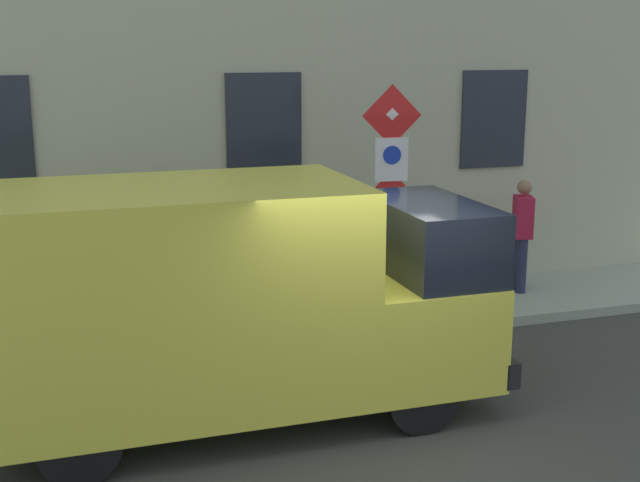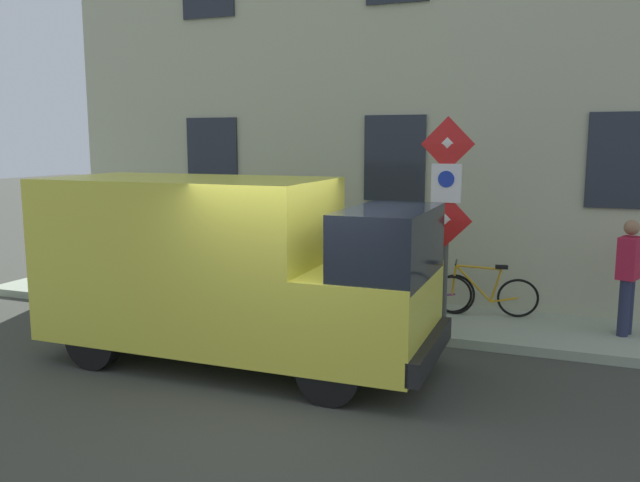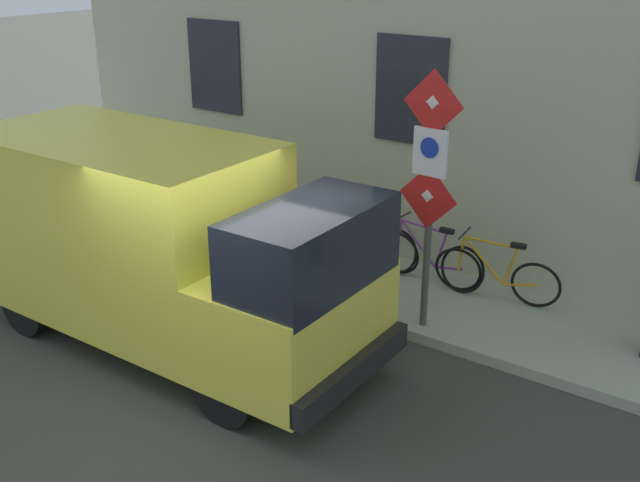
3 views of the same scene
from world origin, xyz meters
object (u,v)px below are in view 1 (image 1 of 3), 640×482
(sign_post_stacked, at_px, (391,180))
(bicycle_black, at_px, (254,285))
(bicycle_purple, at_px, (321,279))
(pedestrian, at_px, (522,232))
(delivery_van, at_px, (229,297))
(bicycle_orange, at_px, (385,273))
(litter_bin, at_px, (206,307))

(sign_post_stacked, distance_m, bicycle_black, 2.55)
(bicycle_purple, distance_m, bicycle_black, 1.00)
(pedestrian, bearing_deg, delivery_van, 49.27)
(delivery_van, bearing_deg, pedestrian, 28.72)
(delivery_van, distance_m, bicycle_orange, 4.41)
(sign_post_stacked, height_order, delivery_van, sign_post_stacked)
(sign_post_stacked, bearing_deg, pedestrian, -70.28)
(sign_post_stacked, relative_size, bicycle_black, 1.80)
(sign_post_stacked, relative_size, litter_bin, 3.42)
(sign_post_stacked, height_order, litter_bin, sign_post_stacked)
(bicycle_purple, height_order, bicycle_black, same)
(delivery_van, height_order, litter_bin, delivery_van)
(litter_bin, bearing_deg, bicycle_orange, -69.54)
(sign_post_stacked, distance_m, litter_bin, 2.88)
(bicycle_black, distance_m, pedestrian, 4.14)
(delivery_van, relative_size, litter_bin, 5.93)
(delivery_van, xyz_separation_m, pedestrian, (2.81, -5.09, -0.26))
(litter_bin, bearing_deg, delivery_van, 176.72)
(delivery_van, relative_size, bicycle_orange, 3.12)
(delivery_van, bearing_deg, sign_post_stacked, 36.57)
(sign_post_stacked, height_order, bicycle_black, sign_post_stacked)
(delivery_van, bearing_deg, bicycle_orange, 45.95)
(sign_post_stacked, distance_m, pedestrian, 2.90)
(pedestrian, distance_m, litter_bin, 5.05)
(bicycle_purple, relative_size, bicycle_black, 1.00)
(bicycle_black, relative_size, pedestrian, 1.00)
(delivery_van, xyz_separation_m, bicycle_orange, (3.13, -3.00, -0.82))
(delivery_van, xyz_separation_m, bicycle_purple, (3.13, -2.00, -0.82))
(bicycle_orange, relative_size, bicycle_purple, 1.00)
(delivery_van, distance_m, pedestrian, 5.82)
(sign_post_stacked, distance_m, delivery_van, 3.27)
(delivery_van, distance_m, bicycle_black, 3.38)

